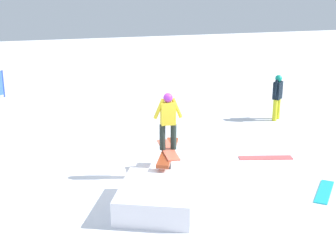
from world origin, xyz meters
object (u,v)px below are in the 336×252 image
Objects in this scene: main_rider_on_rail at (168,123)px; bystander_black at (277,95)px; loose_snowboard_coral at (266,158)px; rail_feature at (168,155)px; loose_snowboard_cyan at (324,192)px.

bystander_black is (3.60, -5.00, -0.50)m from main_rider_on_rail.
rail_feature is at bearing -155.61° from loose_snowboard_coral.
main_rider_on_rail reaches higher than bystander_black.
main_rider_on_rail is at bearing 177.05° from bystander_black.
main_rider_on_rail is 1.03× the size of loose_snowboard_coral.
bystander_black is at bearing 71.83° from loose_snowboard_coral.
loose_snowboard_cyan is at bearing -114.98° from main_rider_on_rail.
rail_feature is 1.32× the size of loose_snowboard_coral.
loose_snowboard_coral is at bearing -75.29° from main_rider_on_rail.
bystander_black is at bearing -48.10° from main_rider_on_rail.
bystander_black is 1.10× the size of loose_snowboard_coral.
bystander_black reaches higher than loose_snowboard_coral.
main_rider_on_rail is 6.18m from bystander_black.
loose_snowboard_cyan is (-1.85, -3.06, -0.56)m from rail_feature.
rail_feature is 1.28× the size of main_rider_on_rail.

